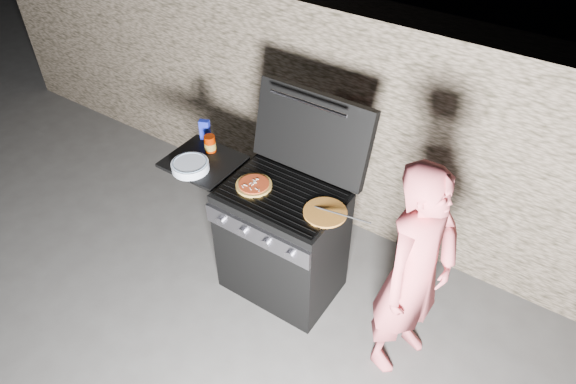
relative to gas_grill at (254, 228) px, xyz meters
The scene contains 10 objects.
ground 0.52m from the gas_grill, ahead, with size 50.00×50.00×0.00m, color #3D3B39.
stone_wall 1.17m from the gas_grill, 76.61° to the left, with size 8.00×0.35×1.80m, color #806D5C.
gas_grill is the anchor object (origin of this frame).
pizza_topped 0.47m from the gas_grill, 34.48° to the right, with size 0.24×0.24×0.03m, color tan, non-canonical shape.
pizza_plain 0.74m from the gas_grill, ahead, with size 0.28×0.28×0.01m, color orange.
sauce_jar 0.69m from the gas_grill, 165.20° to the left, with size 0.08×0.08×0.12m, color #7B1900.
blue_carton 0.81m from the gas_grill, 159.64° to the left, with size 0.07×0.04×0.16m, color #1220A6.
plate_stack 0.65m from the gas_grill, 163.10° to the right, with size 0.26×0.26×0.06m, color silver.
person 1.26m from the gas_grill, ahead, with size 0.57×0.37×1.56m, color #C7535B.
tongs 0.85m from the gas_grill, ahead, with size 0.01×0.01×0.39m, color black.
Camera 1 is at (1.42, -2.06, 3.09)m, focal length 32.00 mm.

